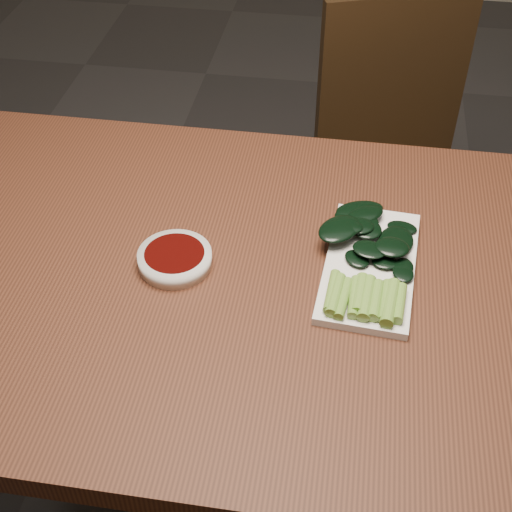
% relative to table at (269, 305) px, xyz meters
% --- Properties ---
extents(ground, '(6.00, 6.00, 0.00)m').
position_rel_table_xyz_m(ground, '(0.00, 0.00, -0.68)').
color(ground, '#2D2B2B').
rests_on(ground, ground).
extents(table, '(1.40, 0.80, 0.75)m').
position_rel_table_xyz_m(table, '(0.00, 0.00, 0.00)').
color(table, '#452213').
rests_on(table, ground).
extents(chair_far, '(0.48, 0.48, 0.89)m').
position_rel_table_xyz_m(chair_far, '(0.23, 0.70, -0.19)').
color(chair_far, black).
rests_on(chair_far, ground).
extents(sauce_bowl, '(0.12, 0.12, 0.03)m').
position_rel_table_xyz_m(sauce_bowl, '(-0.15, -0.00, 0.08)').
color(sauce_bowl, silver).
rests_on(sauce_bowl, table).
extents(serving_plate, '(0.16, 0.29, 0.01)m').
position_rel_table_xyz_m(serving_plate, '(0.16, 0.03, 0.08)').
color(serving_plate, silver).
rests_on(serving_plate, table).
extents(gai_lan, '(0.18, 0.29, 0.03)m').
position_rel_table_xyz_m(gai_lan, '(0.15, 0.04, 0.10)').
color(gai_lan, olive).
rests_on(gai_lan, serving_plate).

